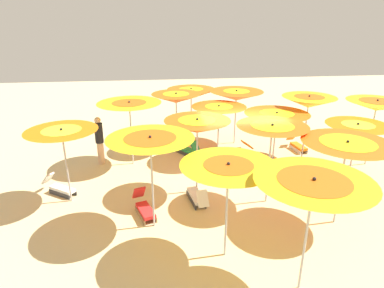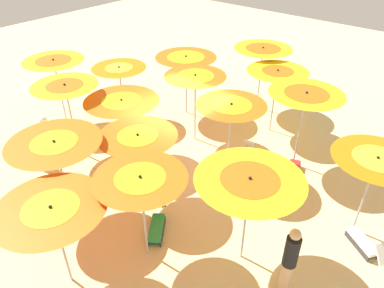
{
  "view_description": "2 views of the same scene",
  "coord_description": "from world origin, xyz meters",
  "px_view_note": "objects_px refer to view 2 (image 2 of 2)",
  "views": [
    {
      "loc": [
        10.0,
        -2.7,
        5.23
      ],
      "look_at": [
        -0.06,
        -1.51,
        1.33
      ],
      "focal_mm": 31.39,
      "sensor_mm": 36.0,
      "label": 1
    },
    {
      "loc": [
        -6.77,
        -6.25,
        6.94
      ],
      "look_at": [
        -0.22,
        -0.78,
        1.23
      ],
      "focal_mm": 33.76,
      "sensor_mm": 36.0,
      "label": 2
    }
  ],
  "objects_px": {
    "lounger_3": "(57,155)",
    "beach_ball": "(43,120)",
    "beach_umbrella_4": "(119,72)",
    "lounger_0": "(157,224)",
    "lounger_4": "(293,170)",
    "beach_umbrella_3": "(53,216)",
    "beach_umbrella_5": "(122,105)",
    "beach_umbrella_10": "(231,111)",
    "beach_umbrella_2": "(56,149)",
    "beach_umbrella_9": "(195,80)",
    "beach_umbrella_11": "(249,185)",
    "lounger_1": "(117,187)",
    "beach_umbrella_7": "(141,184)",
    "beach_umbrella_6": "(138,140)",
    "beach_umbrella_13": "(277,75)",
    "lounger_5": "(242,158)",
    "beachgoer_0": "(290,260)",
    "beach_umbrella_0": "(54,65)",
    "lounger_2": "(366,244)",
    "beach_umbrella_1": "(66,91)",
    "beach_umbrella_8": "(186,61)",
    "beach_umbrella_12": "(263,53)",
    "beach_umbrella_14": "(305,99)",
    "beach_umbrella_15": "(376,164)"
  },
  "relations": [
    {
      "from": "lounger_3",
      "to": "beach_ball",
      "type": "distance_m",
      "value": 2.64
    },
    {
      "from": "beach_umbrella_4",
      "to": "lounger_0",
      "type": "bearing_deg",
      "value": -123.43
    },
    {
      "from": "beach_umbrella_4",
      "to": "lounger_4",
      "type": "relative_size",
      "value": 1.75
    },
    {
      "from": "beach_umbrella_3",
      "to": "lounger_4",
      "type": "relative_size",
      "value": 1.81
    },
    {
      "from": "beach_umbrella_5",
      "to": "beach_umbrella_10",
      "type": "bearing_deg",
      "value": -64.56
    },
    {
      "from": "beach_umbrella_10",
      "to": "lounger_3",
      "type": "height_order",
      "value": "beach_umbrella_10"
    },
    {
      "from": "beach_umbrella_2",
      "to": "beach_ball",
      "type": "bearing_deg",
      "value": 66.56
    },
    {
      "from": "beach_umbrella_9",
      "to": "beach_umbrella_11",
      "type": "distance_m",
      "value": 5.21
    },
    {
      "from": "lounger_1",
      "to": "beach_umbrella_7",
      "type": "bearing_deg",
      "value": -29.86
    },
    {
      "from": "beach_umbrella_6",
      "to": "beach_umbrella_13",
      "type": "distance_m",
      "value": 5.6
    },
    {
      "from": "beach_umbrella_9",
      "to": "beach_umbrella_7",
      "type": "bearing_deg",
      "value": -153.1
    },
    {
      "from": "lounger_5",
      "to": "beach_umbrella_9",
      "type": "bearing_deg",
      "value": -103.48
    },
    {
      "from": "lounger_0",
      "to": "beachgoer_0",
      "type": "height_order",
      "value": "beachgoer_0"
    },
    {
      "from": "lounger_4",
      "to": "lounger_5",
      "type": "xyz_separation_m",
      "value": [
        -0.44,
        1.54,
        -0.01
      ]
    },
    {
      "from": "beach_umbrella_2",
      "to": "beach_umbrella_0",
      "type": "bearing_deg",
      "value": 57.5
    },
    {
      "from": "lounger_1",
      "to": "lounger_2",
      "type": "bearing_deg",
      "value": 15.56
    },
    {
      "from": "beach_umbrella_1",
      "to": "lounger_4",
      "type": "distance_m",
      "value": 7.27
    },
    {
      "from": "lounger_0",
      "to": "beach_umbrella_13",
      "type": "bearing_deg",
      "value": 145.93
    },
    {
      "from": "beach_umbrella_8",
      "to": "beach_umbrella_12",
      "type": "bearing_deg",
      "value": -41.7
    },
    {
      "from": "beach_umbrella_2",
      "to": "beach_umbrella_5",
      "type": "bearing_deg",
      "value": 15.95
    },
    {
      "from": "beach_umbrella_10",
      "to": "beach_umbrella_14",
      "type": "relative_size",
      "value": 0.95
    },
    {
      "from": "beach_umbrella_9",
      "to": "beachgoer_0",
      "type": "xyz_separation_m",
      "value": [
        -3.39,
        -5.26,
        -1.28
      ]
    },
    {
      "from": "lounger_2",
      "to": "beach_umbrella_3",
      "type": "bearing_deg",
      "value": 81.5
    },
    {
      "from": "beach_umbrella_5",
      "to": "beach_umbrella_13",
      "type": "distance_m",
      "value": 5.24
    },
    {
      "from": "beach_umbrella_10",
      "to": "lounger_5",
      "type": "bearing_deg",
      "value": -7.07
    },
    {
      "from": "beach_umbrella_7",
      "to": "beach_umbrella_8",
      "type": "relative_size",
      "value": 1.01
    },
    {
      "from": "beachgoer_0",
      "to": "lounger_3",
      "type": "bearing_deg",
      "value": 20.56
    },
    {
      "from": "beach_umbrella_4",
      "to": "beach_umbrella_13",
      "type": "relative_size",
      "value": 0.91
    },
    {
      "from": "beach_umbrella_15",
      "to": "lounger_3",
      "type": "xyz_separation_m",
      "value": [
        -3.13,
        8.41,
        -1.89
      ]
    },
    {
      "from": "beach_umbrella_2",
      "to": "lounger_4",
      "type": "bearing_deg",
      "value": -35.98
    },
    {
      "from": "beach_umbrella_2",
      "to": "lounger_4",
      "type": "relative_size",
      "value": 1.9
    },
    {
      "from": "beach_umbrella_7",
      "to": "beach_umbrella_12",
      "type": "relative_size",
      "value": 0.94
    },
    {
      "from": "lounger_2",
      "to": "lounger_3",
      "type": "height_order",
      "value": "lounger_2"
    },
    {
      "from": "beach_umbrella_5",
      "to": "lounger_5",
      "type": "height_order",
      "value": "beach_umbrella_5"
    },
    {
      "from": "beach_umbrella_12",
      "to": "lounger_1",
      "type": "bearing_deg",
      "value": 177.44
    },
    {
      "from": "beach_umbrella_5",
      "to": "beach_umbrella_10",
      "type": "relative_size",
      "value": 0.93
    },
    {
      "from": "lounger_4",
      "to": "beach_umbrella_3",
      "type": "bearing_deg",
      "value": 143.78
    },
    {
      "from": "lounger_3",
      "to": "beach_umbrella_13",
      "type": "bearing_deg",
      "value": -44.42
    },
    {
      "from": "lounger_5",
      "to": "beachgoer_0",
      "type": "distance_m",
      "value": 4.62
    },
    {
      "from": "beach_umbrella_9",
      "to": "lounger_2",
      "type": "height_order",
      "value": "beach_umbrella_9"
    },
    {
      "from": "beach_umbrella_11",
      "to": "lounger_4",
      "type": "xyz_separation_m",
      "value": [
        3.54,
        0.47,
        -1.98
      ]
    },
    {
      "from": "beach_umbrella_3",
      "to": "beach_umbrella_14",
      "type": "xyz_separation_m",
      "value": [
        7.05,
        -1.8,
        0.34
      ]
    },
    {
      "from": "beach_umbrella_13",
      "to": "beach_umbrella_14",
      "type": "distance_m",
      "value": 2.12
    },
    {
      "from": "beach_umbrella_7",
      "to": "beach_umbrella_13",
      "type": "distance_m",
      "value": 6.85
    },
    {
      "from": "lounger_4",
      "to": "lounger_5",
      "type": "distance_m",
      "value": 1.6
    },
    {
      "from": "beach_umbrella_0",
      "to": "lounger_3",
      "type": "distance_m",
      "value": 3.29
    },
    {
      "from": "beach_umbrella_3",
      "to": "lounger_2",
      "type": "xyz_separation_m",
      "value": [
        4.99,
        -4.69,
        -1.75
      ]
    },
    {
      "from": "beach_umbrella_11",
      "to": "beach_umbrella_15",
      "type": "bearing_deg",
      "value": -34.18
    },
    {
      "from": "beach_umbrella_13",
      "to": "lounger_5",
      "type": "relative_size",
      "value": 1.81
    },
    {
      "from": "beach_umbrella_11",
      "to": "lounger_2",
      "type": "xyz_separation_m",
      "value": [
        2.05,
        -2.15,
        -1.99
      ]
    }
  ]
}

